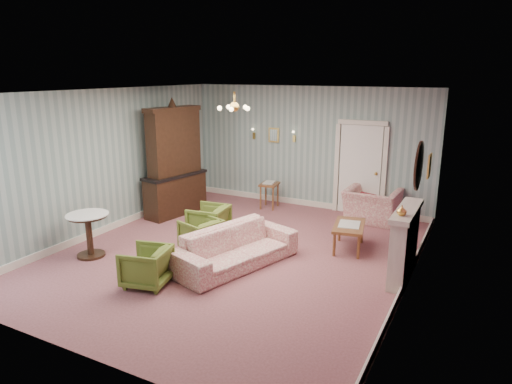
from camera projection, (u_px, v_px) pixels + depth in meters
The scene contains 27 objects.
floor at pixel (236, 254), 8.32m from camera, with size 7.00×7.00×0.00m, color #97575C.
ceiling at pixel (234, 92), 7.57m from camera, with size 7.00×7.00×0.00m, color white.
wall_back at pixel (308, 148), 10.95m from camera, with size 6.00×6.00×0.00m, color gray.
wall_front at pixel (74, 240), 4.94m from camera, with size 6.00×6.00×0.00m, color gray.
wall_left at pixel (108, 161), 9.28m from camera, with size 7.00×7.00×0.00m, color gray.
wall_right at pixel (414, 198), 6.61m from camera, with size 7.00×7.00×0.00m, color gray.
wall_right_floral at pixel (413, 198), 6.62m from camera, with size 7.00×7.00×0.00m, color #C06083.
door at pixel (360, 168), 10.43m from camera, with size 1.12×0.12×2.16m, color white, non-canonical shape.
olive_chair_a at pixel (146, 264), 7.03m from camera, with size 0.66×0.62×0.68m, color #5C6D26.
olive_chair_b at pixel (201, 233), 8.44m from camera, with size 0.64×0.60×0.66m, color #5C6D26.
olive_chair_c at pixel (209, 220), 9.08m from camera, with size 0.70×0.66×0.72m, color #5C6D26.
sofa_chintz at pixel (236, 241), 7.72m from camera, with size 2.25×0.66×0.88m, color #AA4451.
wingback_chair at pixel (372, 200), 10.00m from camera, with size 1.13×0.73×0.99m, color #AA4451.
dresser at pixel (174, 158), 10.33m from camera, with size 0.54×1.57×2.62m, color black, non-canonical shape.
fireplace at pixel (404, 243), 7.24m from camera, with size 0.30×1.40×1.16m, color beige, non-canonical shape.
mantel_vase at pixel (402, 211), 6.74m from camera, with size 0.15×0.15×0.15m, color gold.
oval_mirror at pixel (418, 166), 6.87m from camera, with size 0.04×0.76×0.84m, color white, non-canonical shape.
framed_print at pixel (429, 166), 8.08m from camera, with size 0.04×0.34×0.42m, color gold, non-canonical shape.
coffee_table at pixel (349, 237), 8.47m from camera, with size 0.54×0.96×0.49m, color brown, non-canonical shape.
side_table_black at pixel (401, 239), 8.27m from camera, with size 0.38×0.38×0.56m, color black, non-canonical shape.
pedestal_table at pixel (89, 235), 8.12m from camera, with size 0.74×0.74×0.80m, color black, non-canonical shape.
nesting_table at pixel (269, 194), 11.05m from camera, with size 0.40×0.51×0.67m, color brown, non-canonical shape.
gilt_mirror_back at pixel (274, 135), 11.25m from camera, with size 0.28×0.06×0.36m, color gold, non-canonical shape.
sconce_left at pixel (254, 134), 11.48m from camera, with size 0.16×0.12×0.30m, color gold, non-canonical shape.
sconce_right at pixel (294, 137), 10.99m from camera, with size 0.16×0.12×0.30m, color gold, non-canonical shape.
chandelier at pixel (234, 108), 7.64m from camera, with size 0.56×0.56×0.36m, color gold, non-canonical shape.
burgundy_cushion at pixel (368, 202), 9.89m from camera, with size 0.38×0.10×0.38m, color maroon.
Camera 1 is at (3.89, -6.71, 3.23)m, focal length 31.98 mm.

